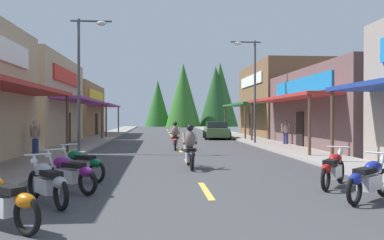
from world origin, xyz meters
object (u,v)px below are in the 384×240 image
object	(u,v)px
rider_cruising_trailing	(175,138)
motorcycle_parked_right_3	(333,168)
motorcycle_parked_right_2	(369,179)
parked_car_curbside	(216,130)
streetlamp_right	(251,78)
rider_cruising_lead	(190,150)
pedestrian_by_shop	(286,131)
motorcycle_parked_left_3	(80,164)
motorcycle_parked_left_0	(0,200)
motorcycle_parked_left_1	(47,182)
motorcycle_parked_left_2	(68,172)
streetlamp_left	(85,67)
pedestrian_browsing	(35,136)

from	to	relation	value
rider_cruising_trailing	motorcycle_parked_right_3	bearing A→B (deg)	-161.36
motorcycle_parked_right_2	parked_car_curbside	size ratio (longest dim) A/B	0.39
streetlamp_right	rider_cruising_lead	bearing A→B (deg)	-112.48
rider_cruising_lead	pedestrian_by_shop	world-z (taller)	pedestrian_by_shop
motorcycle_parked_right_3	parked_car_curbside	world-z (taller)	parked_car_curbside
motorcycle_parked_left_3	motorcycle_parked_right_2	bearing A→B (deg)	-165.08
motorcycle_parked_right_3	motorcycle_parked_left_0	xyz separation A→B (m)	(-7.16, -3.42, 0.00)
motorcycle_parked_left_1	motorcycle_parked_left_3	world-z (taller)	same
streetlamp_right	motorcycle_parked_right_3	distance (m)	16.55
streetlamp_right	motorcycle_parked_left_2	distance (m)	18.59
motorcycle_parked_left_3	parked_car_curbside	distance (m)	22.21
motorcycle_parked_left_0	parked_car_curbside	bearing A→B (deg)	-68.03
rider_cruising_lead	rider_cruising_trailing	distance (m)	8.09
streetlamp_right	motorcycle_parked_left_3	xyz separation A→B (m)	(-8.30, -14.39, -3.88)
streetlamp_left	motorcycle_parked_left_0	world-z (taller)	streetlamp_left
motorcycle_parked_left_2	motorcycle_parked_left_3	size ratio (longest dim) A/B	1.01
streetlamp_left	motorcycle_parked_right_3	size ratio (longest dim) A/B	3.84
motorcycle_parked_left_0	pedestrian_by_shop	xyz separation A→B (m)	(10.53, 17.95, 0.44)
motorcycle_parked_left_0	rider_cruising_lead	size ratio (longest dim) A/B	0.82
parked_car_curbside	motorcycle_parked_left_1	bearing A→B (deg)	167.44
streetlamp_left	rider_cruising_trailing	bearing A→B (deg)	20.26
motorcycle_parked_right_2	motorcycle_parked_right_3	bearing A→B (deg)	52.00
rider_cruising_trailing	parked_car_curbside	world-z (taller)	rider_cruising_trailing
streetlamp_left	motorcycle_parked_left_2	size ratio (longest dim) A/B	3.97
motorcycle_parked_right_3	motorcycle_parked_left_1	xyz separation A→B (m)	(-6.90, -1.58, 0.00)
streetlamp_left	pedestrian_by_shop	bearing A→B (deg)	19.18
motorcycle_parked_left_0	pedestrian_browsing	bearing A→B (deg)	-38.60
motorcycle_parked_left_2	motorcycle_parked_left_3	distance (m)	1.80
motorcycle_parked_left_2	motorcycle_parked_left_3	xyz separation A→B (m)	(-0.04, 1.80, 0.00)
motorcycle_parked_right_3	motorcycle_parked_left_1	bearing A→B (deg)	140.66
streetlamp_left	motorcycle_parked_left_3	world-z (taller)	streetlamp_left
motorcycle_parked_left_2	pedestrian_browsing	world-z (taller)	pedestrian_browsing
pedestrian_browsing	motorcycle_parked_left_1	bearing A→B (deg)	-140.79
motorcycle_parked_left_1	pedestrian_by_shop	distance (m)	19.11
rider_cruising_trailing	pedestrian_by_shop	xyz separation A→B (m)	(7.01, 2.34, 0.27)
motorcycle_parked_left_3	parked_car_curbside	xyz separation A→B (m)	(6.98, 21.08, 0.20)
motorcycle_parked_right_3	motorcycle_parked_left_3	xyz separation A→B (m)	(-6.82, 1.62, 0.00)
streetlamp_right	motorcycle_parked_right_2	world-z (taller)	streetlamp_right
rider_cruising_trailing	motorcycle_parked_left_1	bearing A→B (deg)	168.71
rider_cruising_lead	parked_car_curbside	world-z (taller)	rider_cruising_lead
motorcycle_parked_left_3	rider_cruising_trailing	distance (m)	11.03
motorcycle_parked_right_2	rider_cruising_trailing	world-z (taller)	rider_cruising_trailing
streetlamp_right	motorcycle_parked_left_3	distance (m)	17.06
motorcycle_parked_right_3	rider_cruising_trailing	size ratio (longest dim) A/B	0.82
rider_cruising_lead	motorcycle_parked_left_1	bearing A→B (deg)	148.22
motorcycle_parked_right_3	pedestrian_by_shop	world-z (taller)	pedestrian_by_shop
streetlamp_left	motorcycle_parked_right_3	bearing A→B (deg)	-51.75
motorcycle_parked_left_2	motorcycle_parked_left_0	bearing A→B (deg)	123.43
streetlamp_left	rider_cruising_trailing	world-z (taller)	streetlamp_left
motorcycle_parked_left_0	motorcycle_parked_left_3	world-z (taller)	same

